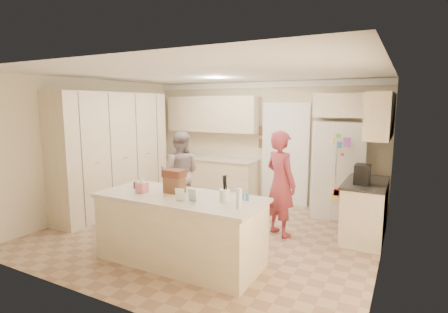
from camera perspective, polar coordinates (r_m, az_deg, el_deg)
The scene contains 41 objects.
floor at distance 5.97m, azimuth -2.48°, elevation -12.44°, with size 5.20×4.60×0.02m, color tan.
ceiling at distance 5.59m, azimuth -2.66°, elevation 13.51°, with size 5.20×4.60×0.02m, color white.
wall_back at distance 7.69m, azimuth 6.21°, elevation 2.35°, with size 5.20×0.02×2.60m, color beige.
wall_front at distance 3.86m, azimuth -20.32°, elevation -4.38°, with size 5.20×0.02×2.60m, color beige.
wall_left at distance 7.30m, azimuth -20.51°, elevation 1.52°, with size 0.02×4.60×2.60m, color beige.
wall_right at distance 4.87m, azimuth 24.93°, elevation -2.03°, with size 0.02×4.60×2.60m, color beige.
crown_back at distance 7.61m, azimuth 6.22°, elevation 11.55°, with size 5.20×0.08×0.12m, color white.
pantry_bank at distance 7.23m, azimuth -17.64°, elevation 0.59°, with size 0.60×2.60×2.35m, color beige.
back_base_cab at distance 8.06m, azimuth -2.35°, elevation -3.53°, with size 2.20×0.60×0.88m, color beige.
back_countertop at distance 7.96m, azimuth -2.41°, elevation -0.30°, with size 2.24×0.63×0.04m, color beige.
back_upper_cab at distance 7.99m, azimuth -1.96°, elevation 6.94°, with size 2.20×0.35×0.80m, color beige.
doorway_opening at distance 7.51m, azimuth 9.99°, elevation 0.19°, with size 0.90×0.06×2.10m, color black.
doorway_casing at distance 7.48m, azimuth 9.91°, elevation 0.16°, with size 1.02×0.03×2.22m, color white.
wall_frame_upper at distance 7.63m, azimuth 6.27°, elevation 4.18°, with size 0.15×0.02×0.20m, color brown.
wall_frame_lower at distance 7.65m, azimuth 6.23°, elevation 2.16°, with size 0.15×0.02×0.20m, color brown.
refrigerator at distance 6.98m, azimuth 17.87°, elevation -1.98°, with size 0.90×0.70×1.80m, color white.
fridge_seam at distance 6.64m, azimuth 17.32°, elevation -2.49°, with size 0.01×0.02×1.78m, color gray.
fridge_dispenser at distance 6.63m, azimuth 15.54°, elevation -0.23°, with size 0.22×0.03×0.35m, color black.
fridge_handle_l at distance 6.60m, azimuth 16.93°, elevation -1.20°, with size 0.02×0.02×0.85m, color silver.
fridge_handle_r at distance 6.59m, azimuth 17.78°, elevation -1.26°, with size 0.02×0.02×0.85m, color silver.
over_fridge_cab at distance 7.02m, azimuth 18.46°, elevation 7.91°, with size 0.95×0.35×0.45m, color beige.
right_base_cab at distance 6.06m, azimuth 22.01°, elevation -8.25°, with size 0.60×1.20×0.88m, color beige.
right_countertop at distance 5.95m, azimuth 22.16°, elevation -3.99°, with size 0.63×1.24×0.04m, color #2D2B28.
right_upper_cab at distance 6.01m, azimuth 24.22°, elevation 6.12°, with size 0.35×1.50×0.70m, color beige.
coffee_maker at distance 5.72m, azimuth 21.65°, elevation -2.70°, with size 0.22×0.28×0.30m, color black.
island_base at distance 4.84m, azimuth -7.18°, elevation -11.91°, with size 2.20×0.90×0.88m, color beige.
island_top at distance 4.70m, azimuth -7.28°, elevation -6.65°, with size 2.28×0.96×0.05m, color beige.
utensil_crock at distance 4.39m, azimuth 0.07°, elevation -6.34°, with size 0.13×0.13×0.15m, color white.
tissue_box at distance 4.93m, azimuth -13.22°, elevation -4.94°, with size 0.13×0.13×0.14m, color pink.
tissue_plume at distance 4.91m, azimuth -13.27°, elevation -3.69°, with size 0.08×0.08×0.08m, color white.
dollhouse_body at distance 4.83m, azimuth -8.09°, elevation -4.60°, with size 0.26×0.18×0.22m, color brown.
dollhouse_roof at distance 4.80m, azimuth -8.13°, elevation -2.74°, with size 0.28×0.20×0.10m, color #592D1E.
jam_jar at distance 5.21m, azimuth -14.21°, elevation -4.54°, with size 0.07×0.07×0.09m, color #59263F.
greeting_card_a at distance 4.43m, azimuth -7.21°, elevation -6.18°, with size 0.12×0.01×0.16m, color white.
greeting_card_b at distance 4.39m, azimuth -5.23°, elevation -6.30°, with size 0.12×0.01×0.16m, color silver.
water_bottle at distance 4.07m, azimuth 2.50°, elevation -6.88°, with size 0.07×0.07×0.24m, color silver.
shaker_salt at distance 4.47m, azimuth 3.04°, elevation -6.47°, with size 0.05×0.05×0.09m, color #4580B6.
shaker_pepper at distance 4.44m, azimuth 3.86°, elevation -6.58°, with size 0.05×0.05×0.09m, color #4580B6.
teen_boy at distance 6.83m, azimuth -7.19°, elevation -2.67°, with size 0.78×0.61×1.61m, color gray.
teen_girl at distance 5.73m, azimuth 9.21°, elevation -4.35°, with size 0.63×0.41×1.72m, color #B6414E.
fridge_magnets at distance 6.63m, azimuth 17.31°, elevation -2.50°, with size 0.76×0.02×1.44m, color tan, non-canonical shape.
Camera 1 is at (2.83, -4.79, 2.13)m, focal length 28.00 mm.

